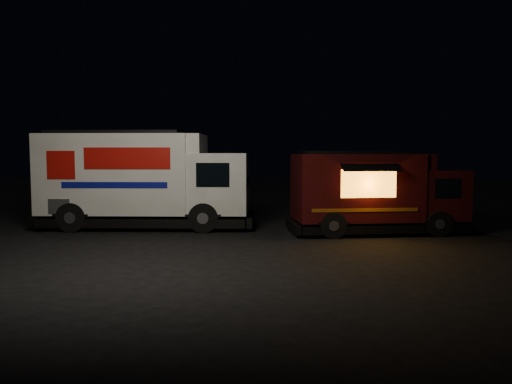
% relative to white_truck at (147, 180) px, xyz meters
% --- Properties ---
extents(ground, '(80.00, 80.00, 0.00)m').
position_rel_white_truck_xyz_m(ground, '(3.43, -3.19, -1.68)').
color(ground, black).
rests_on(ground, ground).
extents(white_truck, '(7.45, 2.59, 3.37)m').
position_rel_white_truck_xyz_m(white_truck, '(0.00, 0.00, 0.00)').
color(white_truck, white).
rests_on(white_truck, ground).
extents(red_truck, '(5.98, 2.88, 2.67)m').
position_rel_white_truck_xyz_m(red_truck, '(7.82, -0.97, -0.35)').
color(red_truck, '#360910').
rests_on(red_truck, ground).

